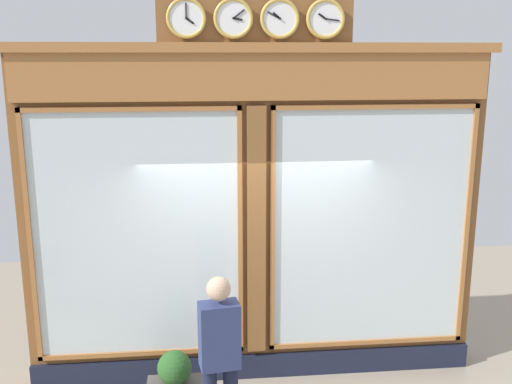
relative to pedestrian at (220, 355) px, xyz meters
name	(u,v)px	position (x,y,z in m)	size (l,w,h in m)	color
shop_facade	(255,215)	(-0.46, -1.31, 0.96)	(5.08, 0.42, 4.25)	brown
pedestrian	(220,355)	(0.00, 0.00, 0.00)	(0.39, 0.27, 1.69)	#191E38
planter_shrub	(174,368)	(0.43, -0.42, -0.34)	(0.34, 0.34, 0.34)	#285623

